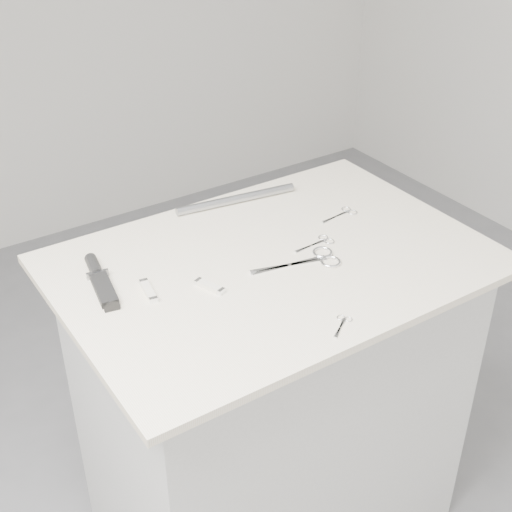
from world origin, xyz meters
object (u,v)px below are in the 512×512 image
pocket_knife_a (148,291)px  metal_rail (236,199)px  embroidery_scissors_a (319,242)px  tiny_scissors (342,324)px  large_shears (313,260)px  embroidery_scissors_b (343,213)px  plinth (272,406)px  pocket_knife_b (210,287)px  sheathed_knife (99,279)px

pocket_knife_a → metal_rail: 0.46m
embroidery_scissors_a → tiny_scissors: same height
large_shears → embroidery_scissors_b: large_shears is taller
plinth → pocket_knife_b: size_ratio=11.86×
tiny_scissors → metal_rail: (0.10, 0.57, 0.01)m
metal_rail → pocket_knife_a: bearing=-146.8°
pocket_knife_b → tiny_scissors: bearing=-168.4°
plinth → large_shears: size_ratio=4.14×
plinth → pocket_knife_a: size_ratio=10.34×
tiny_scissors → pocket_knife_b: (-0.16, 0.26, 0.00)m
pocket_knife_b → metal_rail: size_ratio=0.22×
large_shears → plinth: bearing=155.5°
plinth → embroidery_scissors_a: (0.14, 0.00, 0.47)m
tiny_scissors → pocket_knife_a: bearing=96.9°
pocket_knife_b → embroidery_scissors_b: bearing=-97.8°
plinth → sheathed_knife: bearing=159.9°
large_shears → tiny_scissors: 0.25m
embroidery_scissors_a → sheathed_knife: bearing=161.5°
embroidery_scissors_a → tiny_scissors: bearing=-122.9°
plinth → embroidery_scissors_b: bearing=16.7°
plinth → embroidery_scissors_a: size_ratio=8.01×
large_shears → embroidery_scissors_b: 0.25m
tiny_scissors → metal_rail: metal_rail is taller
large_shears → embroidery_scissors_a: size_ratio=1.93×
tiny_scissors → sheathed_knife: 0.55m
sheathed_knife → pocket_knife_b: size_ratio=2.68×
embroidery_scissors_a → embroidery_scissors_b: bearing=26.5°
large_shears → pocket_knife_b: (-0.26, 0.04, 0.00)m
embroidery_scissors_a → sheathed_knife: (-0.51, 0.14, 0.01)m
embroidery_scissors_b → pocket_knife_a: 0.59m
metal_rail → large_shears: bearing=-90.5°
embroidery_scissors_a → pocket_knife_b: size_ratio=1.48×
embroidery_scissors_b → tiny_scissors: 0.47m
large_shears → sheathed_knife: (-0.45, 0.19, 0.00)m
tiny_scissors → embroidery_scissors_b: bearing=15.8°
embroidery_scissors_a → pocket_knife_a: (-0.44, 0.04, 0.00)m
large_shears → pocket_knife_a: 0.39m
embroidery_scissors_b → sheathed_knife: 0.66m
pocket_knife_b → pocket_knife_a: bearing=43.4°
embroidery_scissors_a → large_shears: bearing=-140.8°
embroidery_scissors_b → tiny_scissors: (-0.30, -0.36, -0.00)m
tiny_scissors → pocket_knife_a: (-0.28, 0.32, 0.00)m
plinth → sheathed_knife: sheathed_knife is taller
embroidery_scissors_b → sheathed_knife: sheathed_knife is taller
embroidery_scissors_a → pocket_knife_b: bearing=-179.7°
metal_rail → embroidery_scissors_b: bearing=-45.8°
sheathed_knife → pocket_knife_b: 0.25m
large_shears → sheathed_knife: 0.49m
embroidery_scissors_b → metal_rail: metal_rail is taller
sheathed_knife → pocket_knife_a: sheathed_knife is taller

